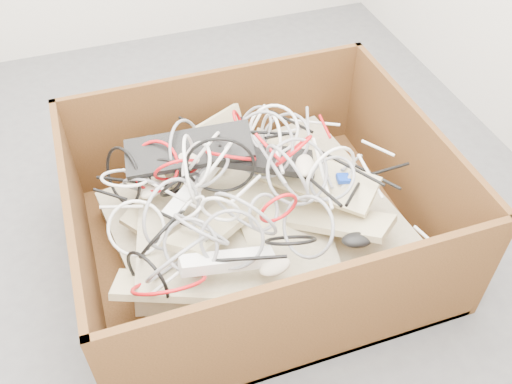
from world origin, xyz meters
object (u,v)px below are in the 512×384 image
object	(u,v)px
power_strip_right	(227,261)
vga_plug	(343,178)
cardboard_box	(253,228)
power_strip_left	(192,189)

from	to	relation	value
power_strip_right	vga_plug	distance (m)	0.54
power_strip_right	cardboard_box	bearing A→B (deg)	59.82
power_strip_right	vga_plug	bearing A→B (deg)	25.52
vga_plug	power_strip_right	bearing A→B (deg)	-148.09
cardboard_box	vga_plug	size ratio (longest dim) A/B	28.83
power_strip_left	power_strip_right	distance (m)	0.34
power_strip_left	vga_plug	size ratio (longest dim) A/B	6.08
power_strip_left	vga_plug	xyz separation A→B (m)	(0.53, -0.13, 0.00)
power_strip_left	vga_plug	world-z (taller)	power_strip_left
cardboard_box	power_strip_left	xyz separation A→B (m)	(-0.21, 0.07, 0.22)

